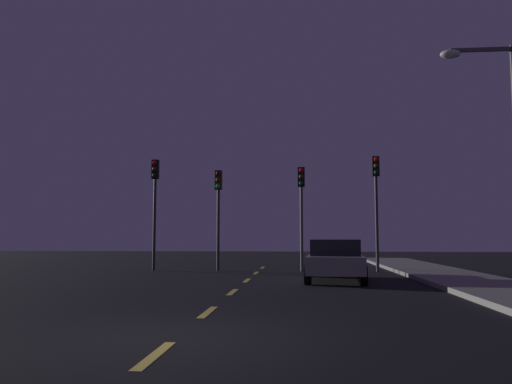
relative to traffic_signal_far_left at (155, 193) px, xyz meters
The scene contains 14 objects.
ground_plane 10.13m from the traffic_signal_far_left, 59.13° to the right, with size 80.00×80.00×0.00m, color black.
sidewalk_curb_right 15.21m from the traffic_signal_far_left, 33.33° to the right, with size 3.00×40.00×0.15m, color gray.
lane_stripe_nearest 17.41m from the traffic_signal_far_left, 73.43° to the right, with size 0.16×1.60×0.01m, color #EACC4C.
lane_stripe_second 13.91m from the traffic_signal_far_left, 68.80° to the right, with size 0.16×1.60×0.01m, color #EACC4C.
lane_stripe_third 10.62m from the traffic_signal_far_left, 60.90° to the right, with size 0.16×1.60×0.01m, color #EACC4C.
lane_stripe_fourth 7.80m from the traffic_signal_far_left, 45.40° to the right, with size 0.16×1.60×0.01m, color #EACC4C.
lane_stripe_fifth 6.15m from the traffic_signal_far_left, 13.06° to the right, with size 0.16×1.60×0.01m, color #EACC4C.
lane_stripe_sixth 6.61m from the traffic_signal_far_left, 28.83° to the left, with size 0.16×1.60×0.01m, color #EACC4C.
traffic_signal_far_left is the anchor object (origin of this frame).
traffic_signal_center_left 3.03m from the traffic_signal_far_left, ahead, with size 0.32×0.38×4.63m.
traffic_signal_center_right 6.84m from the traffic_signal_far_left, ahead, with size 0.32×0.38×4.73m.
traffic_signal_far_right 10.20m from the traffic_signal_far_left, ahead, with size 0.32×0.38×5.19m.
car_stopped_ahead 9.77m from the traffic_signal_far_left, 31.05° to the right, with size 2.27×4.64×1.46m.
street_lamp_right 15.20m from the traffic_signal_far_left, 35.77° to the right, with size 2.05×0.36×6.83m.
Camera 1 is at (1.90, -7.78, 1.54)m, focal length 35.27 mm.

